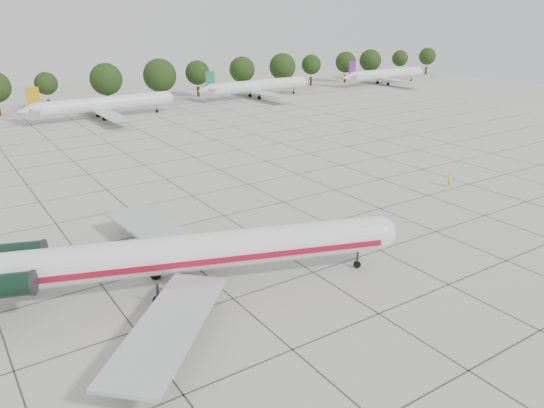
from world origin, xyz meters
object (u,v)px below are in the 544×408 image
(ground_crew, at_px, (449,179))
(bg_airliner_e, at_px, (385,74))
(main_airliner, at_px, (162,255))
(bg_airliner_c, at_px, (104,104))
(bg_airliner_d, at_px, (257,86))

(ground_crew, relative_size, bg_airliner_e, 0.07)
(main_airliner, height_order, bg_airliner_c, main_airliner)
(main_airliner, height_order, ground_crew, main_airliner)
(bg_airliner_d, relative_size, bg_airliner_e, 1.00)
(main_airliner, relative_size, bg_airliner_c, 1.34)
(bg_airliner_d, distance_m, bg_airliner_e, 45.01)
(bg_airliner_e, bearing_deg, bg_airliner_d, -179.99)
(ground_crew, relative_size, bg_airliner_c, 0.07)
(ground_crew, relative_size, bg_airliner_d, 0.07)
(ground_crew, bearing_deg, bg_airliner_e, -152.30)
(main_airliner, xyz_separation_m, bg_airliner_d, (58.55, 78.56, -0.31))
(bg_airliner_c, bearing_deg, ground_crew, -71.59)
(ground_crew, xyz_separation_m, bg_airliner_e, (62.54, 73.77, 1.94))
(bg_airliner_c, bearing_deg, bg_airliner_e, 3.32)
(bg_airliner_c, distance_m, bg_airliner_e, 85.59)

